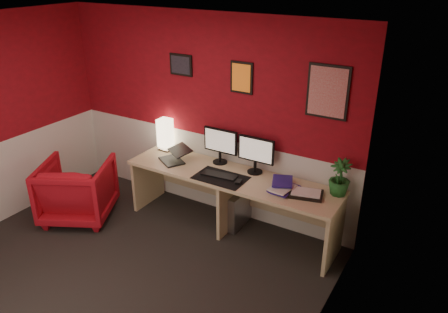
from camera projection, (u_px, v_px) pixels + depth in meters
ground at (115, 277)px, 4.53m from camera, size 4.00×3.50×0.01m
ceiling at (83, 29)px, 3.50m from camera, size 4.00×3.50×0.01m
wall_back at (205, 116)px, 5.38m from camera, size 4.00×0.01×2.50m
wall_right at (307, 232)px, 3.08m from camera, size 0.01×3.50×2.50m
wainscot_back at (206, 171)px, 5.69m from camera, size 4.00×0.01×1.00m
wainscot_right at (299, 313)px, 3.39m from camera, size 0.01×3.50×1.00m
desk at (231, 202)px, 5.21m from camera, size 2.60×0.65×0.73m
shoji_lamp at (165, 135)px, 5.67m from camera, size 0.16×0.16×0.40m
laptop at (171, 153)px, 5.36m from camera, size 0.40×0.37×0.22m
monitor_left at (220, 141)px, 5.26m from camera, size 0.45×0.06×0.58m
monitor_right at (256, 150)px, 5.01m from camera, size 0.45×0.06×0.58m
desk_mat at (221, 178)px, 4.99m from camera, size 0.60×0.38×0.01m
keyboard at (219, 175)px, 5.03m from camera, size 0.43×0.18×0.02m
mouse at (238, 182)px, 4.86m from camera, size 0.08×0.11×0.03m
book_bottom at (275, 186)px, 4.79m from camera, size 0.29×0.36×0.03m
book_middle at (274, 185)px, 4.76m from camera, size 0.25×0.32×0.02m
book_top at (272, 181)px, 4.79m from camera, size 0.31×0.35×0.03m
zen_tray at (306, 194)px, 4.62m from camera, size 0.40×0.33×0.03m
potted_plant at (340, 177)px, 4.57m from camera, size 0.27×0.27×0.40m
pc_tower at (236, 208)px, 5.36m from camera, size 0.20×0.45×0.45m
armchair at (77, 190)px, 5.47m from camera, size 1.10×1.11×0.76m
art_left at (181, 65)px, 5.28m from camera, size 0.32×0.02×0.26m
art_center at (242, 78)px, 4.91m from camera, size 0.28×0.02×0.36m
art_right at (328, 92)px, 4.45m from camera, size 0.44×0.02×0.56m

